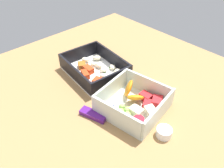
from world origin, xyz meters
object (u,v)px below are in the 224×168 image
pasta_container (95,69)px  paper_cup_liner (164,132)px  candy_bar (93,115)px  fruit_bowl (134,104)px

pasta_container → paper_cup_liner: pasta_container is taller
candy_bar → fruit_bowl: bearing=-119.7°
pasta_container → paper_cup_liner: 29.60cm
pasta_container → candy_bar: (-13.76, 12.00, -0.99)cm
fruit_bowl → candy_bar: fruit_bowl is taller
pasta_container → fruit_bowl: fruit_bowl is taller
fruit_bowl → pasta_container: bearing=-8.5°
fruit_bowl → candy_bar: bearing=60.3°
paper_cup_liner → fruit_bowl: bearing=-6.4°
pasta_container → candy_bar: 18.28cm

